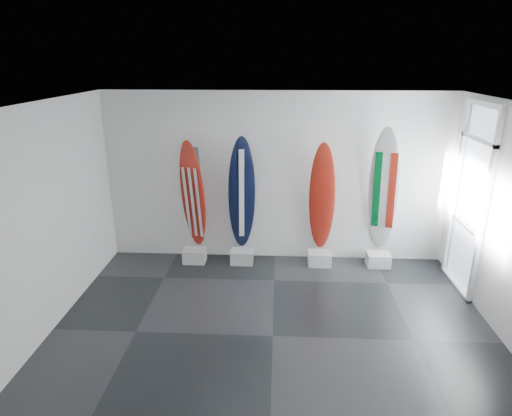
# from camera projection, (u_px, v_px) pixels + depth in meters

# --- Properties ---
(floor) EXTENTS (6.00, 6.00, 0.00)m
(floor) POSITION_uv_depth(u_px,v_px,m) (273.00, 336.00, 5.85)
(floor) COLOR black
(floor) RESTS_ON ground
(ceiling) EXTENTS (6.00, 6.00, 0.00)m
(ceiling) POSITION_uv_depth(u_px,v_px,m) (276.00, 106.00, 4.88)
(ceiling) COLOR white
(ceiling) RESTS_ON wall_back
(wall_back) EXTENTS (6.00, 0.00, 6.00)m
(wall_back) POSITION_uv_depth(u_px,v_px,m) (276.00, 178.00, 7.73)
(wall_back) COLOR silver
(wall_back) RESTS_ON ground
(wall_front) EXTENTS (6.00, 0.00, 6.00)m
(wall_front) POSITION_uv_depth(u_px,v_px,m) (270.00, 369.00, 3.00)
(wall_front) COLOR silver
(wall_front) RESTS_ON ground
(wall_left) EXTENTS (0.00, 5.00, 5.00)m
(wall_left) POSITION_uv_depth(u_px,v_px,m) (35.00, 227.00, 5.51)
(wall_left) COLOR silver
(wall_left) RESTS_ON ground
(display_block_usa) EXTENTS (0.40, 0.30, 0.24)m
(display_block_usa) POSITION_uv_depth(u_px,v_px,m) (195.00, 256.00, 7.94)
(display_block_usa) COLOR silver
(display_block_usa) RESTS_ON floor
(surfboard_usa) EXTENTS (0.53, 0.45, 2.00)m
(surfboard_usa) POSITION_uv_depth(u_px,v_px,m) (193.00, 195.00, 7.67)
(surfboard_usa) COLOR maroon
(surfboard_usa) RESTS_ON display_block_usa
(display_block_navy) EXTENTS (0.40, 0.30, 0.24)m
(display_block_navy) POSITION_uv_depth(u_px,v_px,m) (242.00, 257.00, 7.90)
(display_block_navy) COLOR silver
(display_block_navy) RESTS_ON floor
(surfboard_navy) EXTENTS (0.50, 0.35, 2.06)m
(surfboard_navy) POSITION_uv_depth(u_px,v_px,m) (242.00, 194.00, 7.62)
(surfboard_navy) COLOR black
(surfboard_navy) RESTS_ON display_block_navy
(display_block_swiss) EXTENTS (0.40, 0.30, 0.24)m
(display_block_swiss) POSITION_uv_depth(u_px,v_px,m) (319.00, 258.00, 7.83)
(display_block_swiss) COLOR silver
(display_block_swiss) RESTS_ON floor
(surfboard_swiss) EXTENTS (0.49, 0.37, 1.98)m
(surfboard_swiss) POSITION_uv_depth(u_px,v_px,m) (322.00, 198.00, 7.57)
(surfboard_swiss) COLOR maroon
(surfboard_swiss) RESTS_ON display_block_swiss
(display_block_italy) EXTENTS (0.40, 0.30, 0.24)m
(display_block_italy) POSITION_uv_depth(u_px,v_px,m) (378.00, 260.00, 7.78)
(display_block_italy) COLOR silver
(display_block_italy) RESTS_ON floor
(surfboard_italy) EXTENTS (0.64, 0.60, 2.26)m
(surfboard_italy) POSITION_uv_depth(u_px,v_px,m) (384.00, 191.00, 7.47)
(surfboard_italy) COLOR silver
(surfboard_italy) RESTS_ON display_block_italy
(wall_outlet) EXTENTS (0.09, 0.02, 0.13)m
(wall_outlet) POSITION_uv_depth(u_px,v_px,m) (144.00, 236.00, 8.20)
(wall_outlet) COLOR silver
(wall_outlet) RESTS_ON wall_back
(glass_door) EXTENTS (0.12, 1.16, 2.85)m
(glass_door) POSITION_uv_depth(u_px,v_px,m) (470.00, 202.00, 6.71)
(glass_door) COLOR white
(glass_door) RESTS_ON floor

